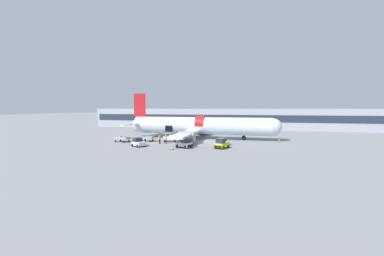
% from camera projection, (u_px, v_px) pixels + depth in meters
% --- Properties ---
extents(ground_plane, '(500.00, 500.00, 0.00)m').
position_uv_depth(ground_plane, '(208.00, 141.00, 49.71)').
color(ground_plane, gray).
extents(apron_marking_line, '(19.97, 2.06, 0.01)m').
position_uv_depth(apron_marking_line, '(192.00, 145.00, 44.37)').
color(apron_marking_line, yellow).
rests_on(apron_marking_line, ground_plane).
extents(terminal_strip, '(95.07, 12.42, 6.72)m').
position_uv_depth(terminal_strip, '(226.00, 118.00, 83.13)').
color(terminal_strip, '#9EA3AD').
rests_on(terminal_strip, ground_plane).
extents(airplane, '(35.53, 29.79, 10.50)m').
position_uv_depth(airplane, '(198.00, 126.00, 53.66)').
color(airplane, silver).
rests_on(airplane, ground_plane).
extents(baggage_tug_lead, '(2.59, 3.18, 1.79)m').
position_uv_depth(baggage_tug_lead, '(221.00, 144.00, 40.85)').
color(baggage_tug_lead, yellow).
rests_on(baggage_tug_lead, ground_plane).
extents(baggage_tug_mid, '(2.42, 2.90, 1.38)m').
position_uv_depth(baggage_tug_mid, '(223.00, 142.00, 45.05)').
color(baggage_tug_mid, silver).
rests_on(baggage_tug_mid, ground_plane).
extents(baggage_tug_rear, '(2.91, 2.70, 1.61)m').
position_uv_depth(baggage_tug_rear, '(138.00, 143.00, 42.85)').
color(baggage_tug_rear, silver).
rests_on(baggage_tug_rear, ground_plane).
extents(baggage_tug_spare, '(3.22, 2.74, 1.70)m').
position_uv_depth(baggage_tug_spare, '(184.00, 144.00, 41.63)').
color(baggage_tug_spare, silver).
rests_on(baggage_tug_spare, ground_plane).
extents(baggage_cart_loading, '(3.81, 2.24, 1.08)m').
position_uv_depth(baggage_cart_loading, '(170.00, 139.00, 48.85)').
color(baggage_cart_loading, silver).
rests_on(baggage_cart_loading, ground_plane).
extents(baggage_cart_queued, '(3.35, 1.82, 1.17)m').
position_uv_depth(baggage_cart_queued, '(148.00, 139.00, 49.22)').
color(baggage_cart_queued, '#999BA0').
rests_on(baggage_cart_queued, ground_plane).
extents(baggage_cart_empty, '(4.13, 2.29, 1.22)m').
position_uv_depth(baggage_cart_empty, '(122.00, 139.00, 48.60)').
color(baggage_cart_empty, '#999BA0').
rests_on(baggage_cart_empty, ground_plane).
extents(ground_crew_loader_a, '(0.49, 0.53, 1.58)m').
position_uv_depth(ground_crew_loader_a, '(190.00, 137.00, 50.73)').
color(ground_crew_loader_a, '#1E2338').
rests_on(ground_crew_loader_a, ground_plane).
extents(ground_crew_loader_b, '(0.55, 0.55, 1.72)m').
position_uv_depth(ground_crew_loader_b, '(178.00, 140.00, 45.28)').
color(ground_crew_loader_b, '#2D2D33').
rests_on(ground_crew_loader_b, ground_plane).
extents(ground_crew_driver, '(0.45, 0.64, 1.86)m').
position_uv_depth(ground_crew_driver, '(160.00, 139.00, 46.30)').
color(ground_crew_driver, black).
rests_on(ground_crew_driver, ground_plane).
extents(ground_crew_supervisor, '(0.48, 0.53, 1.57)m').
position_uv_depth(ground_crew_supervisor, '(170.00, 136.00, 51.54)').
color(ground_crew_supervisor, '#1E2338').
rests_on(ground_crew_supervisor, ground_plane).
extents(ground_crew_helper, '(0.47, 0.52, 1.54)m').
position_uv_depth(ground_crew_helper, '(185.00, 137.00, 50.57)').
color(ground_crew_helper, '#1E2338').
rests_on(ground_crew_helper, ground_plane).
extents(ground_crew_marshal, '(0.49, 0.58, 1.68)m').
position_uv_depth(ground_crew_marshal, '(166.00, 139.00, 46.34)').
color(ground_crew_marshal, '#1E2338').
rests_on(ground_crew_marshal, ground_plane).
extents(safety_cone_nose, '(0.49, 0.49, 0.78)m').
position_uv_depth(safety_cone_nose, '(279.00, 140.00, 48.59)').
color(safety_cone_nose, black).
rests_on(safety_cone_nose, ground_plane).
extents(safety_cone_engine_left, '(0.61, 0.61, 0.61)m').
position_uv_depth(safety_cone_engine_left, '(172.00, 148.00, 39.50)').
color(safety_cone_engine_left, black).
rests_on(safety_cone_engine_left, ground_plane).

